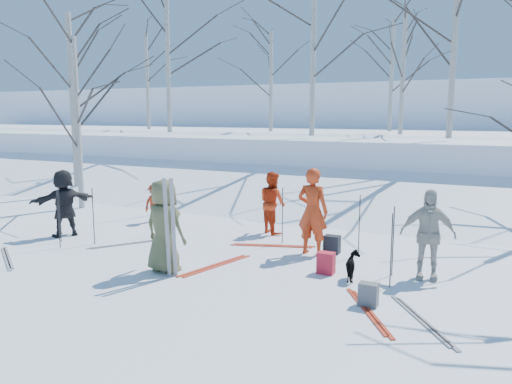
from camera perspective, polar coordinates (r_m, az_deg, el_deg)
The scene contains 41 objects.
ground at distance 10.23m, azimuth -3.76°, elevation -8.40°, with size 120.00×120.00×0.00m, color white.
snow_ramp at distance 16.46m, azimuth 8.51°, elevation -1.28°, with size 70.00×9.50×1.40m, color white.
snow_plateau at distance 25.99m, azimuth 15.35°, elevation 4.13°, with size 70.00×18.00×2.20m, color white.
far_hill at distance 46.71m, azimuth 20.40°, elevation 7.13°, with size 90.00×30.00×6.00m, color white.
skier_olive_center at distance 9.77m, azimuth -10.45°, elevation -3.85°, with size 0.89×0.58×1.81m, color #505231.
skier_red_north at distance 10.87m, azimuth 6.49°, elevation -2.21°, with size 0.69×0.46×1.90m, color #B53010.
skier_redor_behind at distance 12.76m, azimuth 1.90°, elevation -1.21°, with size 0.77×0.60×1.59m, color red.
skier_red_seated at distance 14.38m, azimuth -11.50°, elevation -1.25°, with size 0.70×0.40×1.09m, color #B53010.
skier_cream_east at distance 9.75m, azimuth 19.03°, elevation -4.60°, with size 0.99×0.41×1.69m, color beige.
skier_grey_west at distance 13.32m, azimuth -21.10°, elevation -1.17°, with size 1.56×0.50×1.69m, color black.
dog at distance 9.45m, azimuth 11.06°, elevation -8.36°, with size 0.28×0.62×0.52m, color black.
upright_ski_left at distance 9.38m, azimuth -10.15°, elevation -4.11°, with size 0.07×0.02×1.90m, color silver.
upright_ski_right at distance 9.37m, azimuth -9.41°, elevation -4.11°, with size 0.07×0.02×1.90m, color silver.
ski_pair_a at distance 8.03m, azimuth 18.42°, elevation -13.74°, with size 1.23×1.69×0.02m, color silver, non-canonical shape.
ski_pair_b at distance 8.15m, azimuth 12.68°, elevation -13.15°, with size 1.17×1.72×0.02m, color #B8311A, non-canonical shape.
ski_pair_c at distance 12.21m, azimuth -14.15°, elevation -5.73°, with size 1.25×1.67×0.02m, color silver, non-canonical shape.
ski_pair_d at distance 11.93m, azimuth -26.57°, elevation -6.76°, with size 1.70×1.21×0.02m, color silver, non-canonical shape.
ski_pair_e at distance 11.66m, azimuth 1.93°, elevation -6.15°, with size 1.87×0.79×0.02m, color #B8311A, non-canonical shape.
ski_pair_f at distance 10.21m, azimuth -4.65°, elevation -8.39°, with size 0.65×1.89×0.02m, color #B8311A, non-canonical shape.
ski_pole_a at distance 12.76m, azimuth -21.53°, elevation -2.41°, with size 0.02×0.02×1.34m, color black.
ski_pole_b at distance 11.95m, azimuth 7.02°, elevation -2.59°, with size 0.02×0.02×1.34m, color black.
ski_pole_c at distance 9.12m, azimuth 15.19°, elevation -6.47°, with size 0.02×0.02×1.34m, color black.
ski_pole_d at distance 12.53m, azimuth -9.64°, elevation -2.10°, with size 0.02×0.02×1.34m, color black.
ski_pole_e at distance 10.93m, azimuth 11.71°, elevation -3.80°, with size 0.02×0.02×1.34m, color black.
ski_pole_f at distance 11.77m, azimuth 3.05°, elevation -2.71°, with size 0.02×0.02×1.34m, color black.
ski_pole_g at distance 12.78m, azimuth -10.47°, elevation -1.91°, with size 0.02×0.02×1.34m, color black.
ski_pole_h at distance 9.78m, azimuth 15.40°, elevation -5.44°, with size 0.02×0.02×1.34m, color black.
ski_pole_i at distance 12.27m, azimuth -18.10°, elevation -2.66°, with size 0.02×0.02×1.34m, color black.
ski_pole_j at distance 12.23m, azimuth -21.64°, elevation -2.89°, with size 0.02×0.02×1.34m, color black.
backpack_red at distance 9.76m, azimuth 8.00°, elevation -8.04°, with size 0.32×0.22×0.42m, color red.
backpack_grey at distance 8.32m, azimuth 12.72°, elevation -11.37°, with size 0.30×0.20×0.38m, color #515358.
backpack_dark at distance 11.15m, azimuth 8.68°, elevation -5.95°, with size 0.34×0.24×0.40m, color black.
birch_plateau_a at distance 21.37m, azimuth 16.43°, elevation 12.73°, with size 3.94×3.94×4.77m, color silver, non-canonical shape.
birch_plateau_b at distance 19.64m, azimuth 6.54°, elevation 15.54°, with size 4.96×4.96×6.23m, color silver, non-canonical shape.
birch_plateau_c at distance 24.18m, azimuth 1.72°, elevation 12.48°, with size 3.87×3.87×4.67m, color silver, non-canonical shape.
birch_plateau_d at distance 25.19m, azimuth 15.23°, elevation 12.72°, with size 4.29×4.29×5.27m, color silver, non-canonical shape.
birch_plateau_e at distance 18.74m, azimuth 21.74°, elevation 16.07°, with size 5.31×5.31×6.73m, color silver, non-canonical shape.
birch_plateau_f at distance 23.45m, azimuth -10.06°, elevation 15.71°, with size 5.72×5.72×7.31m, color silver, non-canonical shape.
birch_plateau_h at distance 27.87m, azimuth -12.31°, elevation 12.21°, with size 4.13×4.13×5.04m, color silver, non-canonical shape.
birch_edge_a at distance 17.02m, azimuth -19.71°, elevation 7.32°, with size 4.40×4.40×5.43m, color silver, non-canonical shape.
birch_edge_d at distance 19.82m, azimuth -20.20°, elevation 9.23°, with size 5.26×5.26×6.65m, color silver, non-canonical shape.
Camera 1 is at (4.91, -8.44, 3.05)m, focal length 35.00 mm.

